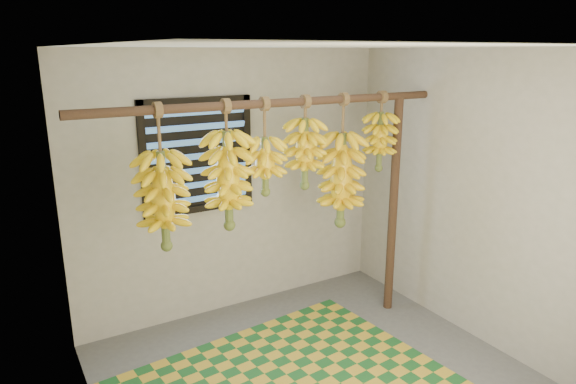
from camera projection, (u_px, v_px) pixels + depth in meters
ceiling at (334, 45)px, 3.11m from camera, size 3.00×3.00×0.01m
wall_back at (235, 184)px, 4.68m from camera, size 3.00×0.01×2.40m
wall_left at (95, 282)px, 2.69m from camera, size 0.01×3.00×2.40m
wall_right at (481, 200)px, 4.17m from camera, size 0.01×3.00×2.40m
window at (198, 156)px, 4.40m from camera, size 1.00×0.04×1.00m
hanging_pole at (278, 103)px, 3.80m from camera, size 3.00×0.06×0.06m
support_post at (393, 207)px, 4.66m from camera, size 0.08×0.08×2.00m
banana_bunch_a at (164, 201)px, 3.52m from camera, size 0.36×0.36×1.02m
banana_bunch_b at (228, 180)px, 3.74m from camera, size 0.35×0.35×0.95m
banana_bunch_c at (265, 166)px, 3.87m from camera, size 0.31×0.31×0.74m
banana_bunch_d at (305, 153)px, 4.03m from camera, size 0.31×0.31×0.73m
banana_bunch_e at (341, 180)px, 4.27m from camera, size 0.36×0.36×1.11m
banana_bunch_f at (380, 141)px, 4.39m from camera, size 0.29×0.29×0.68m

